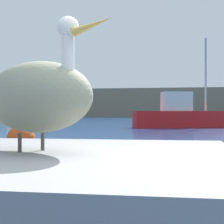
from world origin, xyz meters
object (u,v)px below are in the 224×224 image
(mooring_buoy, at_px, (21,139))
(pelican, at_px, (36,96))
(fishing_boat_yellow, at_px, (7,112))
(fishing_boat_red, at_px, (179,115))

(mooring_buoy, bearing_deg, pelican, -65.80)
(pelican, distance_m, fishing_boat_yellow, 40.79)
(fishing_boat_red, xyz_separation_m, fishing_boat_yellow, (-18.84, 17.28, 0.21))
(mooring_buoy, bearing_deg, fishing_boat_red, 76.34)
(fishing_boat_red, bearing_deg, pelican, -109.51)
(pelican, bearing_deg, fishing_boat_yellow, 152.24)
(pelican, height_order, fishing_boat_red, fishing_boat_red)
(fishing_boat_yellow, bearing_deg, pelican, 132.50)
(pelican, relative_size, mooring_buoy, 2.21)
(fishing_boat_red, distance_m, mooring_buoy, 15.24)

